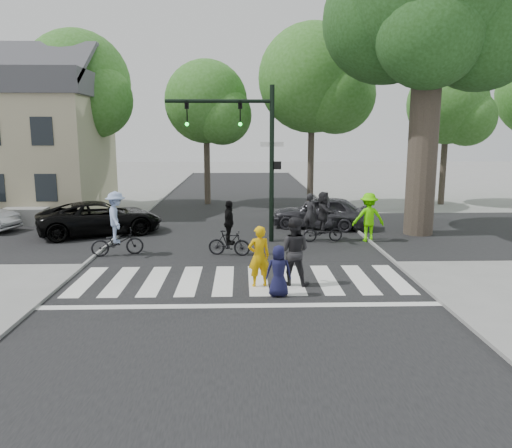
{
  "coord_description": "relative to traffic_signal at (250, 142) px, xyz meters",
  "views": [
    {
      "loc": [
        0.03,
        -13.01,
        4.26
      ],
      "look_at": [
        0.5,
        3.0,
        1.3
      ],
      "focal_mm": 35.0,
      "sensor_mm": 36.0,
      "label": 1
    }
  ],
  "objects": [
    {
      "name": "cyclist_mid",
      "position": [
        -0.76,
        -2.2,
        -3.1
      ],
      "size": [
        1.54,
        0.96,
        1.94
      ],
      "color": "black",
      "rests_on": "ground"
    },
    {
      "name": "cyclist_left",
      "position": [
        -4.67,
        -2.07,
        -2.92
      ],
      "size": [
        1.88,
        1.29,
        2.25
      ],
      "color": "black",
      "rests_on": "ground"
    },
    {
      "name": "pedestrian_child",
      "position": [
        0.64,
        -6.66,
        -3.22
      ],
      "size": [
        0.68,
        0.45,
        1.37
      ],
      "primitive_type": "imported",
      "rotation": [
        0.0,
        0.0,
        3.11
      ],
      "color": "#151537",
      "rests_on": "ground"
    },
    {
      "name": "traffic_signal",
      "position": [
        0.0,
        0.0,
        0.0
      ],
      "size": [
        4.45,
        0.29,
        6.0
      ],
      "color": "black",
      "rests_on": "ground"
    },
    {
      "name": "bg_tree_1",
      "position": [
        -9.06,
        9.28,
        2.75
      ],
      "size": [
        6.09,
        5.8,
        9.8
      ],
      "color": "brown",
      "rests_on": "ground"
    },
    {
      "name": "house",
      "position": [
        -11.85,
        7.78,
        -0.1
      ],
      "size": [
        8.4,
        8.1,
        8.82
      ],
      "color": "#B2AF85",
      "rests_on": "ground"
    },
    {
      "name": "bg_tree_2",
      "position": [
        -2.11,
        10.42,
        1.88
      ],
      "size": [
        5.04,
        4.8,
        8.4
      ],
      "color": "brown",
      "rests_on": "ground"
    },
    {
      "name": "ground",
      "position": [
        -0.35,
        -6.2,
        -3.9
      ],
      "size": [
        120.0,
        120.0,
        0.0
      ],
      "primitive_type": "plane",
      "color": "gray",
      "rests_on": "ground"
    },
    {
      "name": "pedestrian_adult",
      "position": [
        1.12,
        -5.64,
        -2.93
      ],
      "size": [
        1.11,
        0.97,
        1.94
      ],
      "primitive_type": "imported",
      "rotation": [
        0.0,
        0.0,
        2.85
      ],
      "color": "black",
      "rests_on": "ground"
    },
    {
      "name": "car_grey",
      "position": [
        3.21,
        2.76,
        -3.17
      ],
      "size": [
        4.6,
        2.84,
        1.46
      ],
      "primitive_type": "imported",
      "rotation": [
        0.0,
        0.0,
        -1.85
      ],
      "color": "#323137",
      "rests_on": "ground"
    },
    {
      "name": "road_stem",
      "position": [
        -0.35,
        -1.2,
        -3.9
      ],
      "size": [
        10.0,
        70.0,
        0.01
      ],
      "primitive_type": "cube",
      "color": "black",
      "rests_on": "ground"
    },
    {
      "name": "bystander_dark",
      "position": [
        2.58,
        1.6,
        -3.04
      ],
      "size": [
        0.75,
        0.69,
        1.73
      ],
      "primitive_type": "imported",
      "rotation": [
        0.0,
        0.0,
        2.57
      ],
      "color": "black",
      "rests_on": "ground"
    },
    {
      "name": "bystander_hivis",
      "position": [
        4.66,
        -0.07,
        -2.94
      ],
      "size": [
        1.25,
        0.72,
        1.93
      ],
      "primitive_type": "imported",
      "rotation": [
        0.0,
        0.0,
        3.15
      ],
      "color": "#5BEF02",
      "rests_on": "ground"
    },
    {
      "name": "eucalyptus",
      "position": [
        7.18,
        1.47,
        5.18
      ],
      "size": [
        8.3,
        7.2,
        13.0
      ],
      "color": "brown",
      "rests_on": "ground"
    },
    {
      "name": "crosswalk",
      "position": [
        -0.35,
        -5.54,
        -3.89
      ],
      "size": [
        10.0,
        3.85,
        0.01
      ],
      "color": "silver",
      "rests_on": "ground"
    },
    {
      "name": "car_suv",
      "position": [
        -6.26,
        1.64,
        -3.2
      ],
      "size": [
        5.58,
        4.1,
        1.41
      ],
      "primitive_type": "imported",
      "rotation": [
        0.0,
        0.0,
        1.96
      ],
      "color": "black",
      "rests_on": "ground"
    },
    {
      "name": "curb_right",
      "position": [
        4.7,
        -1.2,
        -3.85
      ],
      "size": [
        0.1,
        70.0,
        0.1
      ],
      "primitive_type": "cube",
      "color": "gray",
      "rests_on": "ground"
    },
    {
      "name": "curb_left",
      "position": [
        -5.4,
        -1.2,
        -3.85
      ],
      "size": [
        0.1,
        70.0,
        0.1
      ],
      "primitive_type": "cube",
      "color": "gray",
      "rests_on": "ground"
    },
    {
      "name": "bg_tree_4",
      "position": [
        11.88,
        9.93,
        1.73
      ],
      "size": [
        4.83,
        4.6,
        8.15
      ],
      "color": "brown",
      "rests_on": "ground"
    },
    {
      "name": "road_cross",
      "position": [
        -0.35,
        1.8,
        -3.89
      ],
      "size": [
        70.0,
        10.0,
        0.01
      ],
      "primitive_type": "cube",
      "color": "black",
      "rests_on": "ground"
    },
    {
      "name": "pedestrian_woman",
      "position": [
        0.15,
        -5.77,
        -3.04
      ],
      "size": [
        0.7,
        0.54,
        1.72
      ],
      "primitive_type": "imported",
      "rotation": [
        0.0,
        0.0,
        3.36
      ],
      "color": "#E5A808",
      "rests_on": "ground"
    },
    {
      "name": "cyclist_right",
      "position": [
        2.87,
        -0.09,
        -3.01
      ],
      "size": [
        1.63,
        1.51,
        1.99
      ],
      "color": "black",
      "rests_on": "ground"
    },
    {
      "name": "bg_tree_3",
      "position": [
        3.95,
        9.07,
        3.04
      ],
      "size": [
        6.3,
        6.0,
        10.2
      ],
      "color": "brown",
      "rests_on": "ground"
    }
  ]
}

